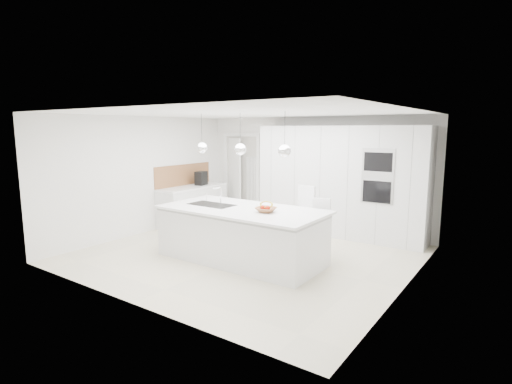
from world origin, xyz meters
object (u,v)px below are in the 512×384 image
Objects in this scene: espresso_machine at (201,178)px; bar_stool_left at (302,221)px; island_base at (241,236)px; bar_stool_right at (318,229)px; fruit_bowl at (266,210)px.

espresso_machine is 0.27× the size of bar_stool_left.
island_base is 2.30× the size of bar_stool_left.
fruit_bowl is at bearing -127.45° from bar_stool_right.
bar_stool_left is 0.37m from bar_stool_right.
island_base is 0.72m from fruit_bowl.
bar_stool_right is at bearing 0.44° from bar_stool_left.
island_base is 8.55× the size of fruit_bowl.
espresso_machine is (-3.04, 1.77, 0.12)m from fruit_bowl.
fruit_bowl is at bearing -87.93° from bar_stool_left.
espresso_machine is (-2.53, 1.78, 0.63)m from island_base.
bar_stool_right reaches higher than fruit_bowl.
bar_stool_left reaches higher than fruit_bowl.
espresso_machine reaches higher than bar_stool_left.
island_base is 3.16m from espresso_machine.
island_base is at bearing -178.76° from fruit_bowl.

